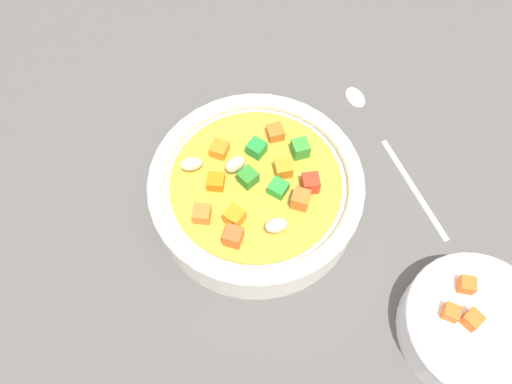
% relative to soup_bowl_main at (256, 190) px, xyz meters
% --- Properties ---
extents(ground_plane, '(1.40, 1.40, 0.02)m').
position_rel_soup_bowl_main_xyz_m(ground_plane, '(-0.00, -0.00, -0.04)').
color(ground_plane, '#565451').
extents(soup_bowl_main, '(0.21, 0.21, 0.06)m').
position_rel_soup_bowl_main_xyz_m(soup_bowl_main, '(0.00, 0.00, 0.00)').
color(soup_bowl_main, white).
rests_on(soup_bowl_main, ground_plane).
extents(spoon, '(0.07, 0.21, 0.01)m').
position_rel_soup_bowl_main_xyz_m(spoon, '(-0.16, 0.03, -0.03)').
color(spoon, silver).
rests_on(spoon, ground_plane).
extents(side_bowl_small, '(0.13, 0.13, 0.05)m').
position_rel_soup_bowl_main_xyz_m(side_bowl_small, '(-0.07, 0.22, -0.01)').
color(side_bowl_small, white).
rests_on(side_bowl_small, ground_plane).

